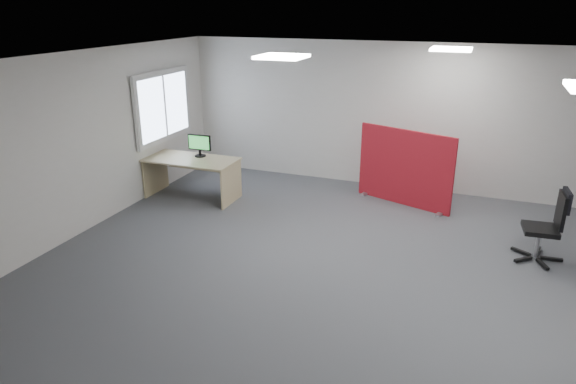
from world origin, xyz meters
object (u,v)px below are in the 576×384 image
(monitor_second, at_px, (200,145))
(office_chair, at_px, (550,222))
(red_divider, at_px, (405,168))
(second_desk, at_px, (193,168))

(monitor_second, height_order, office_chair, monitor_second)
(office_chair, bearing_deg, red_divider, 141.45)
(red_divider, bearing_deg, office_chair, -13.92)
(office_chair, bearing_deg, monitor_second, 169.07)
(red_divider, bearing_deg, monitor_second, -146.89)
(monitor_second, bearing_deg, second_desk, -117.37)
(red_divider, bearing_deg, second_desk, -144.85)
(red_divider, distance_m, office_chair, 2.61)
(monitor_second, relative_size, office_chair, 0.43)
(second_desk, height_order, office_chair, office_chair)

